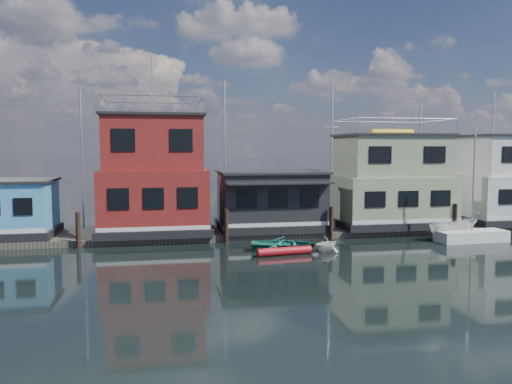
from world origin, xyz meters
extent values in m
plane|color=black|center=(0.00, 0.00, 0.00)|extent=(160.00, 160.00, 0.00)
cube|color=#595147|center=(0.00, 12.00, 0.20)|extent=(48.00, 5.00, 0.40)
cube|color=black|center=(-18.00, 12.00, 0.65)|extent=(6.40, 4.90, 0.50)
cube|color=#4FA1DB|center=(-18.00, 12.00, 2.40)|extent=(6.00, 4.50, 3.00)
cube|color=black|center=(-18.00, 12.00, 3.98)|extent=(6.30, 4.80, 0.16)
cube|color=black|center=(-8.50, 12.00, 0.65)|extent=(7.40, 5.90, 0.50)
cube|color=maroon|center=(-8.50, 12.00, 2.77)|extent=(7.00, 5.50, 3.74)
cube|color=maroon|center=(-8.50, 12.00, 6.37)|extent=(6.30, 4.95, 3.46)
cube|color=black|center=(-8.50, 12.00, 8.18)|extent=(6.65, 5.23, 0.16)
cylinder|color=silver|center=(-8.50, 12.00, 10.26)|extent=(0.08, 0.08, 4.00)
cube|color=black|center=(-0.50, 12.00, 0.65)|extent=(7.40, 5.40, 0.50)
cube|color=black|center=(-0.50, 12.00, 2.60)|extent=(7.00, 5.00, 3.40)
cube|color=black|center=(-0.50, 12.00, 4.38)|extent=(7.30, 5.30, 0.16)
cube|color=black|center=(-0.50, 9.20, 3.79)|extent=(7.00, 1.20, 0.12)
cube|color=black|center=(8.50, 12.00, 0.65)|extent=(8.40, 5.90, 0.50)
cube|color=#919F76|center=(8.50, 12.00, 2.46)|extent=(8.00, 5.50, 3.12)
cube|color=#919F76|center=(8.50, 12.00, 5.46)|extent=(7.20, 4.95, 2.88)
cube|color=black|center=(8.50, 12.00, 6.98)|extent=(7.60, 5.23, 0.16)
cylinder|color=gold|center=(8.50, 12.00, 7.15)|extent=(3.20, 0.56, 0.56)
cube|color=black|center=(18.50, 12.00, 0.65)|extent=(8.40, 5.90, 0.50)
cube|color=silver|center=(18.50, 12.00, 2.46)|extent=(8.00, 5.50, 3.12)
cylinder|color=#2D2116|center=(-13.00, 9.20, 1.10)|extent=(0.28, 0.28, 2.20)
cylinder|color=#2D2116|center=(-4.00, 9.20, 1.10)|extent=(0.28, 0.28, 2.20)
cylinder|color=#2D2116|center=(3.00, 9.20, 1.10)|extent=(0.28, 0.28, 2.20)
cylinder|color=#2D2116|center=(12.00, 9.20, 1.10)|extent=(0.28, 0.28, 2.20)
cylinder|color=silver|center=(-14.00, 18.00, 5.25)|extent=(0.16, 0.16, 10.50)
cylinder|color=silver|center=(-14.00, 18.00, 6.83)|extent=(1.40, 0.06, 0.06)
cylinder|color=silver|center=(-3.00, 18.00, 5.75)|extent=(0.16, 0.16, 11.50)
cylinder|color=silver|center=(-3.00, 18.00, 7.48)|extent=(1.40, 0.06, 0.06)
cylinder|color=silver|center=(6.00, 18.00, 6.00)|extent=(0.16, 0.16, 12.00)
cylinder|color=silver|center=(6.00, 18.00, 7.80)|extent=(1.40, 0.06, 0.06)
cylinder|color=silver|center=(14.00, 18.00, 5.00)|extent=(0.16, 0.16, 10.00)
cylinder|color=silver|center=(14.00, 18.00, 6.50)|extent=(1.40, 0.06, 0.06)
cylinder|color=silver|center=(21.00, 18.00, 5.50)|extent=(0.16, 0.16, 11.00)
cylinder|color=silver|center=(21.00, 18.00, 7.15)|extent=(1.40, 0.06, 0.06)
imported|color=silver|center=(1.44, 5.59, 0.49)|extent=(2.39, 2.29, 0.98)
imported|color=#23806C|center=(-1.00, 6.09, 0.40)|extent=(4.40, 3.58, 0.80)
cylinder|color=#AE121C|center=(-1.21, 5.03, 0.23)|extent=(3.23, 0.88, 0.47)
imported|color=white|center=(10.89, 7.67, 0.70)|extent=(3.73, 1.71, 1.39)
cube|color=white|center=(11.72, 6.84, 0.36)|extent=(4.68, 1.74, 0.72)
cylinder|color=silver|center=(11.72, 6.84, 4.00)|extent=(0.12, 0.12, 6.56)
cube|color=silver|center=(11.72, 6.84, 1.95)|extent=(0.11, 1.44, 0.05)
camera|label=1|loc=(-7.87, -22.01, 6.04)|focal=35.00mm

